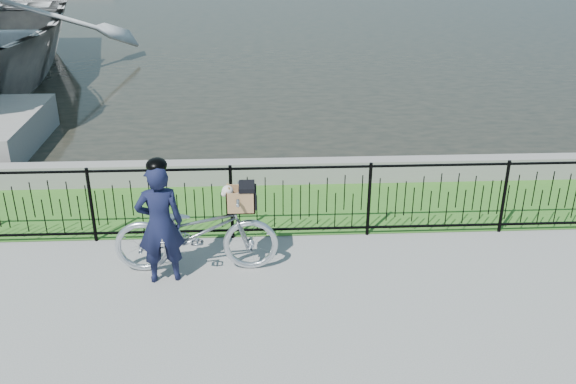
{
  "coord_description": "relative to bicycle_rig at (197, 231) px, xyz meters",
  "views": [
    {
      "loc": [
        -0.58,
        -6.77,
        4.58
      ],
      "look_at": [
        -0.21,
        1.0,
        1.0
      ],
      "focal_mm": 40.0,
      "sensor_mm": 36.0,
      "label": 1
    }
  ],
  "objects": [
    {
      "name": "fence",
      "position": [
        1.43,
        0.85,
        -0.0
      ],
      "size": [
        14.0,
        0.06,
        1.15
      ],
      "primitive_type": null,
      "color": "black",
      "rests_on": "ground"
    },
    {
      "name": "bicycle_rig",
      "position": [
        0.0,
        0.0,
        0.0
      ],
      "size": [
        2.16,
        0.75,
        1.25
      ],
      "color": "silver",
      "rests_on": "ground"
    },
    {
      "name": "cyclist",
      "position": [
        -0.43,
        -0.24,
        0.26
      ],
      "size": [
        0.65,
        0.49,
        1.7
      ],
      "color": "black",
      "rests_on": "ground"
    },
    {
      "name": "ground",
      "position": [
        1.43,
        -0.75,
        -0.58
      ],
      "size": [
        120.0,
        120.0,
        0.0
      ],
      "primitive_type": "plane",
      "color": "gray",
      "rests_on": "ground"
    },
    {
      "name": "quay_wall",
      "position": [
        1.43,
        2.85,
        -0.38
      ],
      "size": [
        60.0,
        0.3,
        0.4
      ],
      "primitive_type": "cube",
      "color": "gray",
      "rests_on": "ground"
    },
    {
      "name": "grass_strip",
      "position": [
        1.43,
        1.85,
        -0.57
      ],
      "size": [
        60.0,
        2.0,
        0.01
      ],
      "primitive_type": "cube",
      "color": "#366F22",
      "rests_on": "ground"
    }
  ]
}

